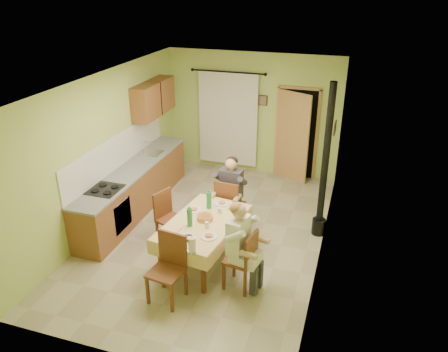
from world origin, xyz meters
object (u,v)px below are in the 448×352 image
(chair_right, at_px, (240,271))
(man_far, at_px, (230,186))
(stove_flue, at_px, (323,183))
(man_right, at_px, (240,237))
(chair_near, at_px, (167,282))
(chair_far, at_px, (230,215))
(chair_left, at_px, (171,229))
(dining_table, at_px, (204,241))

(chair_right, xyz_separation_m, man_far, (-0.64, 1.56, 0.59))
(chair_right, height_order, stove_flue, stove_flue)
(chair_right, distance_m, man_right, 0.59)
(chair_near, relative_size, stove_flue, 0.37)
(chair_far, distance_m, chair_left, 1.14)
(dining_table, xyz_separation_m, chair_far, (0.11, 1.10, -0.09))
(chair_far, height_order, man_far, man_far)
(chair_near, distance_m, man_far, 2.24)
(dining_table, height_order, chair_left, chair_left)
(chair_left, bearing_deg, chair_right, 82.18)
(dining_table, bearing_deg, stove_flue, 47.89)
(dining_table, relative_size, man_right, 1.30)
(dining_table, xyz_separation_m, man_right, (0.73, -0.44, 0.50))
(chair_left, xyz_separation_m, man_far, (0.84, 0.80, 0.59))
(chair_far, relative_size, stove_flue, 0.37)
(chair_right, bearing_deg, chair_near, 132.06)
(chair_left, height_order, man_right, man_right)
(chair_right, bearing_deg, man_right, 90.00)
(chair_left, bearing_deg, man_far, 153.18)
(chair_right, relative_size, stove_flue, 0.35)
(chair_far, height_order, chair_right, chair_far)
(chair_far, bearing_deg, chair_left, -132.01)
(chair_right, bearing_deg, chair_far, 32.47)
(chair_right, relative_size, man_far, 0.70)
(man_far, height_order, stove_flue, stove_flue)
(dining_table, bearing_deg, man_right, -23.30)
(man_far, relative_size, man_right, 1.00)
(chair_near, bearing_deg, chair_left, -60.70)
(chair_far, distance_m, man_far, 0.59)
(man_far, bearing_deg, man_right, -63.20)
(chair_far, xyz_separation_m, chair_left, (-0.84, -0.78, -0.00))
(dining_table, xyz_separation_m, stove_flue, (1.70, 1.43, 0.64))
(stove_flue, bearing_deg, chair_near, -127.48)
(chair_far, height_order, man_right, man_right)
(man_right, bearing_deg, chair_far, 32.08)
(dining_table, height_order, man_right, man_right)
(chair_far, xyz_separation_m, chair_right, (0.64, -1.55, -0.00))
(dining_table, bearing_deg, chair_near, -92.34)
(chair_far, relative_size, chair_near, 1.00)
(chair_near, bearing_deg, man_far, -90.46)
(chair_near, height_order, chair_left, chair_near)
(chair_near, relative_size, man_far, 0.74)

